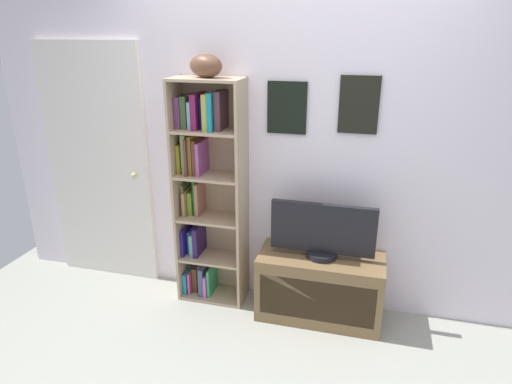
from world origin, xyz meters
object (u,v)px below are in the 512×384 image
object	(u,v)px
football	(206,66)
tv_stand	(320,287)
bookshelf	(205,189)
door	(99,166)
television	(323,231)

from	to	relation	value
football	tv_stand	bearing A→B (deg)	-4.07
tv_stand	bookshelf	bearing A→B (deg)	174.32
football	door	distance (m)	1.31
bookshelf	tv_stand	world-z (taller)	bookshelf
tv_stand	television	bearing A→B (deg)	90.00
tv_stand	door	xyz separation A→B (m)	(-1.86, 0.18, 0.73)
television	tv_stand	bearing A→B (deg)	-90.00
television	door	size ratio (longest dim) A/B	0.38
bookshelf	football	xyz separation A→B (m)	(0.05, -0.03, 0.90)
bookshelf	television	xyz separation A→B (m)	(0.90, -0.09, -0.21)
football	tv_stand	distance (m)	1.77
bookshelf	football	bearing A→B (deg)	-29.81
football	door	bearing A→B (deg)	173.35
football	tv_stand	xyz separation A→B (m)	(0.85, -0.06, -1.55)
tv_stand	door	bearing A→B (deg)	174.53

